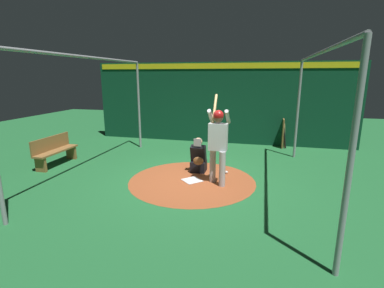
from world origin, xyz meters
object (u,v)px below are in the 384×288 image
batter (218,140)px  baseball_0 (227,172)px  home_plate (192,180)px  catcher (198,159)px  bench (55,150)px  bat_rack (283,134)px

batter → baseball_0: (-0.77, 0.13, -1.06)m
batter → baseball_0: size_ratio=28.90×
home_plate → batter: size_ratio=0.20×
home_plate → baseball_0: 1.07m
catcher → batter: bearing=40.6°
batter → baseball_0: 1.32m
bench → baseball_0: 5.04m
batter → bench: bearing=-94.0°
home_plate → baseball_0: size_ratio=5.68×
bat_rack → baseball_0: size_ratio=14.20×
home_plate → bat_rack: bearing=150.2°
home_plate → bench: (-0.30, -4.23, 0.43)m
batter → bat_rack: batter is taller
batter → bench: 4.92m
bench → baseball_0: (-0.43, 5.00, -0.39)m
home_plate → catcher: (-0.70, 0.00, 0.37)m
bat_rack → bench: (3.88, -6.62, -0.05)m
bat_rack → bench: bat_rack is taller
batter → catcher: bearing=-139.4°
bat_rack → bench: bearing=-59.7°
baseball_0 → bat_rack: bearing=154.8°
home_plate → baseball_0: (-0.74, 0.77, 0.03)m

